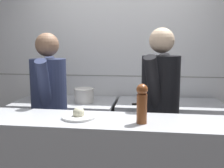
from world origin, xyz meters
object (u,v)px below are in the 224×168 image
Objects in this scene: plated_dish_appetiser at (79,115)px; chef_head_cook at (50,110)px; sauce_pot at (84,95)px; pepper_mill at (142,103)px; oven_range at (67,134)px; stock_pot at (47,92)px; mixing_bowl_steel at (150,98)px; chef_sous at (160,111)px; chefs_knife at (144,104)px.

chef_head_cook reaches higher than plated_dish_appetiser.
sauce_pot is 1.54m from pepper_mill.
plated_dish_appetiser is 0.15× the size of chef_head_cook.
stock_pot is (-0.27, 0.05, 0.53)m from oven_range.
chef_head_cook reaches higher than stock_pot.
chef_sous is at bearing -82.24° from mixing_bowl_steel.
stock_pot reaches higher than oven_range.
pepper_mill is (1.25, -1.44, 0.22)m from stock_pot.
stock_pot is 1.60m from plated_dish_appetiser.
oven_range is 3.42× the size of chefs_knife.
chefs_knife is at bearing 21.99° from chef_head_cook.
chefs_knife is at bearing -7.13° from sauce_pot.
chefs_knife is 0.57m from chef_sous.
sauce_pot reaches higher than mixing_bowl_steel.
stock_pot is 1.43× the size of sauce_pot.
stock_pot reaches higher than sauce_pot.
pepper_mill reaches higher than oven_range.
plated_dish_appetiser reaches higher than sauce_pot.
chef_head_cook is 1.06m from chef_sous.
chef_head_cook is (-0.45, 0.59, -0.13)m from plated_dish_appetiser.
chef_sous is (1.06, 0.04, 0.02)m from chef_head_cook.
mixing_bowl_steel is (0.79, 0.02, -0.03)m from sauce_pot.
sauce_pot is at bearing 118.60° from pepper_mill.
pepper_mill reaches higher than mixing_bowl_steel.
pepper_mill reaches higher than stock_pot.
mixing_bowl_steel is at bearing 61.53° from chefs_knife.
chefs_knife is (-0.06, -0.11, -0.05)m from mixing_bowl_steel.
chefs_knife is 1.46× the size of plated_dish_appetiser.
chef_head_cook is (0.34, -0.79, -0.03)m from stock_pot.
oven_range is 4.89× the size of sauce_pot.
oven_range is at bearing -10.69° from stock_pot.
pepper_mill is at bearing -7.79° from plated_dish_appetiser.
pepper_mill is (0.98, -1.39, 0.75)m from oven_range.
chef_sous is at bearing -74.80° from chefs_knife.
chefs_knife is at bearing 124.38° from chef_sous.
stock_pot is 1.22× the size of mixing_bowl_steel.
pepper_mill is at bearing -54.91° from oven_range.
plated_dish_appetiser reaches higher than mixing_bowl_steel.
stock_pot is 1.00× the size of chefs_knife.
pepper_mill is 1.15m from chef_head_cook.
chefs_knife is 1.28m from pepper_mill.
chef_head_cook is at bearing 144.12° from pepper_mill.
plated_dish_appetiser is at bearing -111.91° from mixing_bowl_steel.
sauce_pot is 0.79m from mixing_bowl_steel.
chef_head_cook is at bearing -147.26° from chefs_knife.
stock_pot is 0.86m from chef_head_cook.
chef_sous is at bearing -8.52° from chef_head_cook.
plated_dish_appetiser reaches higher than chefs_knife.
sauce_pot is at bearing 64.50° from chef_head_cook.
chef_sous is at bearing 46.24° from plated_dish_appetiser.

